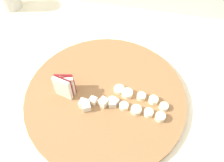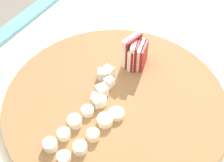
% 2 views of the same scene
% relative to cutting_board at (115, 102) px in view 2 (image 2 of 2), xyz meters
% --- Properties ---
extents(cutting_board, '(0.42, 0.42, 0.02)m').
position_rel_cutting_board_xyz_m(cutting_board, '(0.00, 0.00, 0.00)').
color(cutting_board, olive).
rests_on(cutting_board, tiled_countertop).
extents(apple_wedge_fan, '(0.06, 0.04, 0.07)m').
position_rel_cutting_board_xyz_m(apple_wedge_fan, '(-0.10, -0.01, 0.04)').
color(apple_wedge_fan, maroon).
rests_on(apple_wedge_fan, cutting_board).
extents(apple_dice_pile, '(0.10, 0.05, 0.02)m').
position_rel_cutting_board_xyz_m(apple_dice_pile, '(-0.01, -0.04, 0.02)').
color(apple_dice_pile, beige).
rests_on(apple_dice_pile, cutting_board).
extents(banana_slice_rows, '(0.15, 0.09, 0.02)m').
position_rel_cutting_board_xyz_m(banana_slice_rows, '(0.08, -0.01, 0.01)').
color(banana_slice_rows, white).
rests_on(banana_slice_rows, cutting_board).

